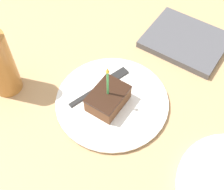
% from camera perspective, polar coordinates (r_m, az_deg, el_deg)
% --- Properties ---
extents(ground_plane, '(2.40, 2.40, 0.04)m').
position_cam_1_polar(ground_plane, '(0.83, -1.96, -1.62)').
color(ground_plane, tan).
rests_on(ground_plane, ground).
extents(plate, '(0.29, 0.29, 0.01)m').
position_cam_1_polar(plate, '(0.80, 0.00, -1.18)').
color(plate, white).
rests_on(plate, ground_plane).
extents(cake_slice, '(0.08, 0.10, 0.14)m').
position_cam_1_polar(cake_slice, '(0.77, -0.74, -0.61)').
color(cake_slice, brown).
rests_on(cake_slice, plate).
extents(fork, '(0.08, 0.19, 0.00)m').
position_cam_1_polar(fork, '(0.82, -1.51, 1.84)').
color(fork, '#262626').
rests_on(fork, plate).
extents(marble_board, '(0.23, 0.19, 0.02)m').
position_cam_1_polar(marble_board, '(0.96, 13.28, 9.65)').
color(marble_board, '#4C4C51').
rests_on(marble_board, ground_plane).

